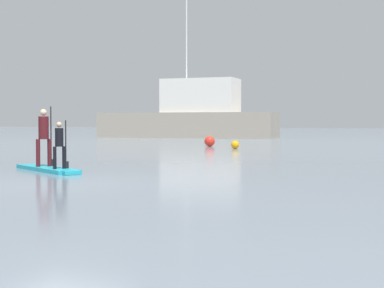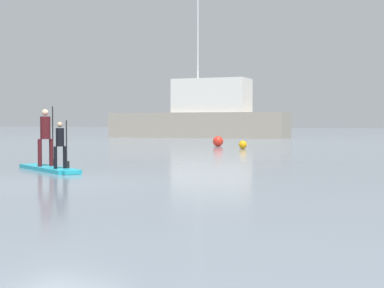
# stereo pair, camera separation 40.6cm
# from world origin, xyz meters

# --- Properties ---
(ground_plane) EXTENTS (240.00, 240.00, 0.00)m
(ground_plane) POSITION_xyz_m (0.00, 0.00, 0.00)
(ground_plane) COLOR slate
(paddleboard_near) EXTENTS (2.93, 1.85, 0.10)m
(paddleboard_near) POSITION_xyz_m (-2.36, 2.39, 0.05)
(paddleboard_near) COLOR #1E9EB2
(paddleboard_near) RESTS_ON ground
(paddler_adult) EXTENTS (0.36, 0.44, 1.58)m
(paddler_adult) POSITION_xyz_m (-2.61, 2.52, 0.96)
(paddler_adult) COLOR #4C1419
(paddler_adult) RESTS_ON paddleboard_near
(paddler_child_solo) EXTENTS (0.28, 0.37, 1.21)m
(paddler_child_solo) POSITION_xyz_m (-1.72, 2.07, 0.76)
(paddler_child_solo) COLOR black
(paddler_child_solo) RESTS_ON paddleboard_near
(fishing_boat_white_large) EXTENTS (15.09, 5.22, 14.25)m
(fishing_boat_white_large) POSITION_xyz_m (-14.57, 34.20, 1.77)
(fishing_boat_white_large) COLOR #9E9384
(fishing_boat_white_large) RESTS_ON ground
(mooring_buoy_mid) EXTENTS (0.55, 0.55, 0.55)m
(mooring_buoy_mid) POSITION_xyz_m (-5.41, 18.51, 0.27)
(mooring_buoy_mid) COLOR red
(mooring_buoy_mid) RESTS_ON ground
(mooring_buoy_far) EXTENTS (0.39, 0.39, 0.39)m
(mooring_buoy_far) POSITION_xyz_m (-3.17, 16.61, 0.20)
(mooring_buoy_far) COLOR orange
(mooring_buoy_far) RESTS_ON ground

